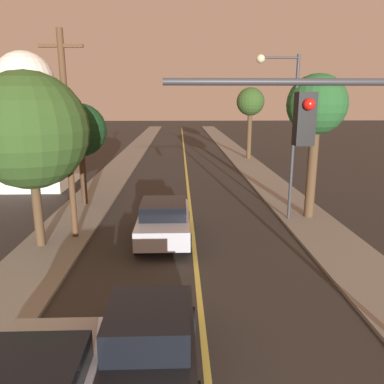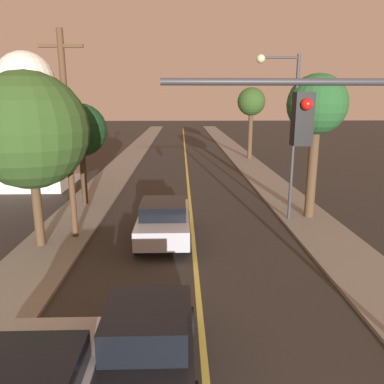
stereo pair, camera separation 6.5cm
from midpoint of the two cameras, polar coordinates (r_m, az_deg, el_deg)
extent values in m
cube|color=#2D2B28|center=(38.99, -0.97, 5.82)|extent=(8.30, 80.00, 0.01)
cube|color=#D1C14C|center=(38.99, -0.97, 5.83)|extent=(0.16, 76.00, 0.00)
cube|color=gray|center=(39.29, -8.91, 5.79)|extent=(2.50, 80.00, 0.12)
cube|color=gray|center=(39.43, 6.95, 5.89)|extent=(2.50, 80.00, 0.12)
cube|color=black|center=(8.21, -6.49, -22.20)|extent=(1.81, 3.92, 0.57)
cube|color=black|center=(7.73, -6.72, -19.22)|extent=(1.59, 1.76, 0.65)
cylinder|color=black|center=(9.47, -11.30, -19.09)|extent=(0.22, 0.71, 0.71)
cylinder|color=black|center=(9.35, -0.24, -19.26)|extent=(0.22, 0.71, 0.71)
cube|color=#A5A8B2|center=(14.96, -4.17, -4.64)|extent=(1.97, 4.44, 0.71)
cube|color=black|center=(14.60, -4.25, -2.52)|extent=(1.73, 2.00, 0.54)
cylinder|color=black|center=(16.44, -7.23, -4.30)|extent=(0.22, 0.73, 0.73)
cylinder|color=black|center=(16.37, -0.67, -4.28)|extent=(0.22, 0.73, 0.73)
cylinder|color=black|center=(13.87, -8.29, -7.85)|extent=(0.22, 0.73, 0.73)
cylinder|color=black|center=(13.78, -0.46, -7.84)|extent=(0.22, 0.73, 0.73)
cube|color=black|center=(7.01, -24.40, -24.49)|extent=(1.76, 1.75, 0.52)
cylinder|color=black|center=(8.89, -26.34, -23.13)|extent=(0.22, 0.63, 0.63)
cylinder|color=black|center=(8.34, -13.17, -24.65)|extent=(0.22, 0.63, 0.63)
cylinder|color=#333338|center=(6.86, 19.30, 15.55)|extent=(5.35, 0.12, 0.12)
cube|color=black|center=(6.78, 16.73, 10.60)|extent=(0.32, 0.28, 0.90)
sphere|color=red|center=(6.60, 17.38, 12.63)|extent=(0.20, 0.20, 0.20)
cylinder|color=#333338|center=(17.22, 15.32, 7.58)|extent=(0.14, 0.14, 7.21)
cylinder|color=#333338|center=(17.00, 13.37, 19.31)|extent=(1.60, 0.09, 0.09)
sphere|color=beige|center=(16.81, 10.56, 19.33)|extent=(0.36, 0.36, 0.36)
cylinder|color=#513823|center=(15.07, -18.26, 7.73)|extent=(0.24, 0.24, 7.83)
cube|color=#513823|center=(15.12, -19.27, 20.30)|extent=(1.60, 0.12, 0.12)
cylinder|color=#3D2B1C|center=(20.36, -16.11, 2.32)|extent=(0.31, 0.31, 2.92)
sphere|color=#143819|center=(20.05, -16.57, 9.05)|extent=(2.68, 2.68, 2.68)
cylinder|color=#4C3823|center=(15.01, -22.37, -2.34)|extent=(0.34, 0.34, 2.85)
sphere|color=#2D4C1E|center=(14.53, -23.41, 8.60)|extent=(4.14, 4.14, 4.14)
cylinder|color=#4C3823|center=(18.04, 17.90, 2.88)|extent=(0.44, 0.44, 4.23)
sphere|color=#235628|center=(17.75, 18.64, 12.56)|extent=(2.64, 2.64, 2.64)
cylinder|color=#4C3823|center=(35.52, 8.90, 8.55)|extent=(0.42, 0.42, 4.31)
sphere|color=#2D4C1E|center=(35.38, 9.08, 13.46)|extent=(2.53, 2.53, 2.53)
cube|color=silver|center=(26.15, -23.15, 6.99)|extent=(4.67, 4.67, 5.66)
sphere|color=silver|center=(26.05, -23.96, 15.27)|extent=(3.49, 3.49, 3.49)
camera|label=1|loc=(0.03, -89.89, 0.03)|focal=35.00mm
camera|label=2|loc=(0.03, 90.11, -0.03)|focal=35.00mm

